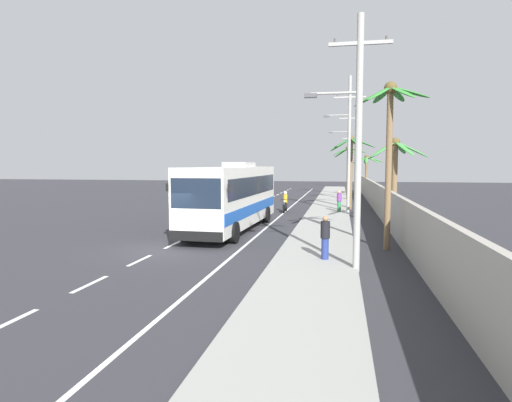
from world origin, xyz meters
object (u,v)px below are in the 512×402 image
(utility_pole_distant, at_px, (348,156))
(palm_second, at_px, (348,161))
(coach_bus_foreground, at_px, (233,195))
(pedestrian_midwalk, at_px, (339,201))
(palm_fourth, at_px, (395,165))
(motorcycle_beside_bus, at_px, (285,204))
(palm_farthest, at_px, (351,159))
(pedestrian_near_kerb, at_px, (325,237))
(utility_pole_nearest, at_px, (357,137))
(utility_pole_mid, at_px, (348,141))
(utility_pole_far, at_px, (349,150))
(palm_nearest, at_px, (390,128))
(palm_third, at_px, (367,166))

(utility_pole_distant, xyz_separation_m, palm_second, (-0.35, -25.25, -0.92))
(coach_bus_foreground, xyz_separation_m, pedestrian_midwalk, (6.01, 9.87, -1.05))
(palm_second, bearing_deg, palm_fourth, -82.73)
(motorcycle_beside_bus, distance_m, utility_pole_distant, 38.36)
(palm_second, distance_m, palm_farthest, 9.11)
(pedestrian_near_kerb, height_order, utility_pole_nearest, utility_pole_nearest)
(pedestrian_midwalk, bearing_deg, palm_second, 172.53)
(utility_pole_nearest, height_order, utility_pole_mid, utility_pole_mid)
(utility_pole_far, height_order, palm_second, utility_pole_far)
(pedestrian_near_kerb, bearing_deg, palm_nearest, 32.84)
(pedestrian_midwalk, xyz_separation_m, utility_pole_distant, (1.16, 37.77, 4.12))
(utility_pole_distant, bearing_deg, motorcycle_beside_bus, -98.13)
(utility_pole_mid, bearing_deg, pedestrian_midwalk, -168.22)
(palm_third, bearing_deg, utility_pole_mid, -97.54)
(coach_bus_foreground, distance_m, palm_third, 30.20)
(palm_nearest, xyz_separation_m, palm_farthest, (-1.25, 17.71, -1.11))
(palm_fourth, bearing_deg, palm_third, 90.42)
(pedestrian_near_kerb, height_order, utility_pole_distant, utility_pole_distant)
(pedestrian_near_kerb, distance_m, palm_second, 30.19)
(utility_pole_nearest, distance_m, palm_farthest, 22.11)
(utility_pole_distant, distance_m, palm_farthest, 34.37)
(motorcycle_beside_bus, relative_size, palm_second, 0.34)
(palm_fourth, bearing_deg, utility_pole_far, 95.19)
(palm_farthest, bearing_deg, palm_fourth, -76.94)
(pedestrian_midwalk, xyz_separation_m, utility_pole_mid, (0.63, 0.13, 4.56))
(utility_pole_nearest, xyz_separation_m, palm_second, (0.20, 31.21, -0.52))
(utility_pole_nearest, xyz_separation_m, palm_farthest, (0.29, 22.10, -0.46))
(palm_nearest, bearing_deg, utility_pole_distant, 91.09)
(utility_pole_mid, bearing_deg, palm_nearest, -83.95)
(utility_pole_distant, relative_size, palm_third, 2.02)
(pedestrian_midwalk, distance_m, utility_pole_mid, 4.60)
(pedestrian_midwalk, bearing_deg, motorcycle_beside_bus, -94.45)
(pedestrian_near_kerb, bearing_deg, palm_second, 69.80)
(utility_pole_far, bearing_deg, utility_pole_distant, 89.34)
(coach_bus_foreground, xyz_separation_m, palm_fourth, (9.30, 2.97, 1.69))
(coach_bus_foreground, distance_m, palm_second, 23.50)
(motorcycle_beside_bus, distance_m, utility_pole_nearest, 19.78)
(coach_bus_foreground, height_order, palm_third, palm_third)
(palm_second, bearing_deg, utility_pole_mid, -90.88)
(coach_bus_foreground, height_order, utility_pole_nearest, utility_pole_nearest)
(utility_pole_mid, xyz_separation_m, palm_nearest, (1.53, -14.43, -0.18))
(coach_bus_foreground, bearing_deg, palm_second, 73.05)
(coach_bus_foreground, bearing_deg, motorcycle_beside_bus, 79.80)
(utility_pole_mid, relative_size, palm_second, 1.83)
(utility_pole_nearest, bearing_deg, utility_pole_far, 89.50)
(pedestrian_near_kerb, relative_size, utility_pole_far, 0.16)
(palm_farthest, bearing_deg, motorcycle_beside_bus, -146.77)
(coach_bus_foreground, bearing_deg, palm_fourth, 17.72)
(pedestrian_midwalk, height_order, utility_pole_mid, utility_pole_mid)
(motorcycle_beside_bus, xyz_separation_m, pedestrian_near_kerb, (3.77, -17.52, 0.34))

